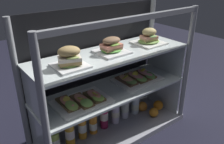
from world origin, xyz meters
TOP-DOWN VIEW (x-y plane):
  - ground_plane at (0.00, 0.00)m, footprint 6.00×6.00m
  - case_base_deck at (0.00, 0.00)m, footprint 1.14×0.42m
  - case_frame at (0.00, 0.10)m, footprint 1.14×0.42m
  - riser_lower_tier at (0.00, 0.00)m, footprint 1.06×0.34m
  - shelf_lower_glass at (0.00, 0.00)m, footprint 1.08×0.36m
  - riser_upper_tier at (0.00, 0.00)m, footprint 1.06×0.34m
  - shelf_upper_glass at (0.00, 0.00)m, footprint 1.08×0.36m
  - plated_roll_sandwich_mid_right at (-0.32, -0.04)m, footprint 0.18×0.18m
  - plated_roll_sandwich_center at (0.00, 0.01)m, footprint 0.19×0.19m
  - plated_roll_sandwich_near_right_corner at (0.33, -0.00)m, footprint 0.20×0.20m
  - open_sandwich_tray_mid_right at (-0.25, -0.03)m, footprint 0.34×0.24m
  - open_sandwich_tray_far_left at (0.23, 0.00)m, footprint 0.34×0.24m
  - juice_bottle_back_center at (-0.43, 0.03)m, footprint 0.07×0.07m
  - juice_bottle_front_right_end at (-0.32, 0.03)m, footprint 0.06×0.06m
  - juice_bottle_front_left_end at (-0.22, 0.04)m, footprint 0.06×0.06m
  - juice_bottle_front_middle at (-0.13, 0.05)m, footprint 0.06×0.06m
  - juice_bottle_tucked_behind at (-0.04, 0.05)m, footprint 0.06×0.06m
  - juice_bottle_near_post at (0.07, 0.05)m, footprint 0.06×0.06m
  - juice_bottle_front_fourth at (0.17, 0.06)m, footprint 0.06×0.06m
  - juice_bottle_front_second at (0.27, 0.05)m, footprint 0.06×0.06m
  - orange_fruit_beside_bottles at (0.36, -0.08)m, footprint 0.07×0.07m
  - orange_fruit_near_left_post at (0.34, 0.03)m, footprint 0.08×0.08m
  - orange_fruit_rolled_forward at (0.46, -0.03)m, footprint 0.08×0.08m

SIDE VIEW (x-z plane):
  - ground_plane at x=0.00m, z-range -0.02..0.00m
  - case_base_deck at x=0.00m, z-range 0.00..0.04m
  - orange_fruit_beside_bottles at x=0.36m, z-range 0.04..0.12m
  - orange_fruit_near_left_post at x=0.34m, z-range 0.04..0.12m
  - orange_fruit_rolled_forward at x=0.46m, z-range 0.04..0.12m
  - juice_bottle_front_second at x=0.27m, z-range 0.02..0.22m
  - juice_bottle_front_middle at x=-0.13m, z-range 0.01..0.23m
  - juice_bottle_back_center at x=-0.43m, z-range 0.02..0.22m
  - juice_bottle_near_post at x=0.07m, z-range 0.03..0.22m
  - juice_bottle_front_left_end at x=-0.22m, z-range 0.03..0.24m
  - juice_bottle_front_right_end at x=-0.32m, z-range 0.02..0.25m
  - juice_bottle_front_fourth at x=0.17m, z-range 0.03..0.25m
  - juice_bottle_tucked_behind at x=-0.04m, z-range 0.02..0.27m
  - riser_lower_tier at x=0.00m, z-range 0.04..0.35m
  - shelf_lower_glass at x=0.00m, z-range 0.35..0.37m
  - open_sandwich_tray_mid_right at x=-0.25m, z-range 0.35..0.42m
  - open_sandwich_tray_far_left at x=0.23m, z-range 0.36..0.42m
  - riser_upper_tier at x=0.00m, z-range 0.37..0.62m
  - case_frame at x=0.00m, z-range 0.04..0.94m
  - shelf_upper_glass at x=0.00m, z-range 0.62..0.63m
  - plated_roll_sandwich_near_right_corner at x=0.33m, z-range 0.61..0.73m
  - plated_roll_sandwich_center at x=0.00m, z-range 0.62..0.72m
  - plated_roll_sandwich_mid_right at x=-0.32m, z-range 0.62..0.74m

